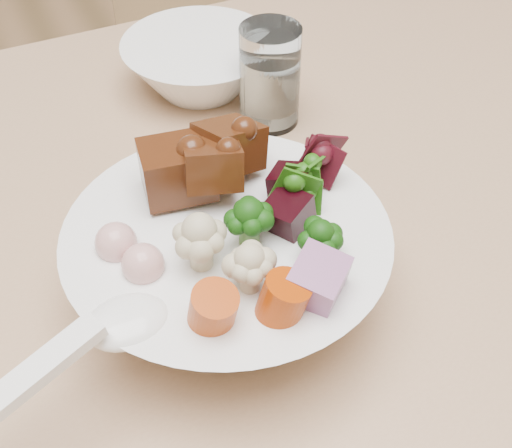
# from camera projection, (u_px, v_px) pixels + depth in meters

# --- Properties ---
(dining_table) EXTENTS (1.45, 0.84, 0.67)m
(dining_table) POSITION_uv_depth(u_px,v_px,m) (451.00, 207.00, 0.75)
(dining_table) COLOR tan
(dining_table) RESTS_ON ground
(chair_far) EXTENTS (0.46, 0.46, 0.85)m
(chair_far) POSITION_uv_depth(u_px,v_px,m) (230.00, 29.00, 1.28)
(chair_far) COLOR tan
(chair_far) RESTS_ON ground
(food_bowl) EXTENTS (0.25, 0.25, 0.13)m
(food_bowl) POSITION_uv_depth(u_px,v_px,m) (229.00, 258.00, 0.55)
(food_bowl) COLOR white
(food_bowl) RESTS_ON dining_table
(soup_spoon) EXTENTS (0.16, 0.08, 0.03)m
(soup_spoon) POSITION_uv_depth(u_px,v_px,m) (103.00, 336.00, 0.46)
(soup_spoon) COLOR white
(soup_spoon) RESTS_ON food_bowl
(water_glass) EXTENTS (0.06, 0.06, 0.11)m
(water_glass) POSITION_uv_depth(u_px,v_px,m) (270.00, 80.00, 0.72)
(water_glass) COLOR silver
(water_glass) RESTS_ON dining_table
(side_bowl) EXTENTS (0.17, 0.17, 0.06)m
(side_bowl) POSITION_uv_depth(u_px,v_px,m) (200.00, 65.00, 0.78)
(side_bowl) COLOR white
(side_bowl) RESTS_ON dining_table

